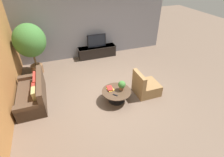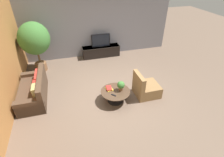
{
  "view_description": "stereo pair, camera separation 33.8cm",
  "coord_description": "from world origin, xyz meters",
  "px_view_note": "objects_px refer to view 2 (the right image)",
  "views": [
    {
      "loc": [
        -1.71,
        -4.63,
        3.89
      ],
      "look_at": [
        -0.03,
        0.07,
        0.55
      ],
      "focal_mm": 28.0,
      "sensor_mm": 36.0,
      "label": 1
    },
    {
      "loc": [
        -1.39,
        -4.73,
        3.89
      ],
      "look_at": [
        -0.03,
        0.07,
        0.55
      ],
      "focal_mm": 28.0,
      "sensor_mm": 36.0,
      "label": 2
    }
  ],
  "objects_px": {
    "armchair_wicker": "(145,88)",
    "potted_palm_tall": "(34,40)",
    "television": "(101,40)",
    "couch_by_wall": "(34,91)",
    "media_console": "(101,51)",
    "potted_plant_tabletop": "(121,85)",
    "coffee_table": "(115,94)"
  },
  "relations": [
    {
      "from": "armchair_wicker",
      "to": "potted_palm_tall",
      "type": "height_order",
      "value": "potted_palm_tall"
    },
    {
      "from": "television",
      "to": "armchair_wicker",
      "type": "relative_size",
      "value": 1.03
    },
    {
      "from": "couch_by_wall",
      "to": "television",
      "type": "bearing_deg",
      "value": 131.01
    },
    {
      "from": "media_console",
      "to": "armchair_wicker",
      "type": "distance_m",
      "value": 3.45
    },
    {
      "from": "potted_palm_tall",
      "to": "potted_plant_tabletop",
      "type": "bearing_deg",
      "value": -46.49
    },
    {
      "from": "coffee_table",
      "to": "potted_plant_tabletop",
      "type": "bearing_deg",
      "value": 0.95
    },
    {
      "from": "potted_palm_tall",
      "to": "potted_plant_tabletop",
      "type": "relative_size",
      "value": 6.12
    },
    {
      "from": "media_console",
      "to": "potted_plant_tabletop",
      "type": "relative_size",
      "value": 5.38
    },
    {
      "from": "coffee_table",
      "to": "armchair_wicker",
      "type": "distance_m",
      "value": 1.1
    },
    {
      "from": "television",
      "to": "coffee_table",
      "type": "bearing_deg",
      "value": -94.82
    },
    {
      "from": "television",
      "to": "potted_palm_tall",
      "type": "distance_m",
      "value": 2.88
    },
    {
      "from": "potted_palm_tall",
      "to": "potted_plant_tabletop",
      "type": "distance_m",
      "value": 3.93
    },
    {
      "from": "couch_by_wall",
      "to": "armchair_wicker",
      "type": "relative_size",
      "value": 2.14
    },
    {
      "from": "coffee_table",
      "to": "armchair_wicker",
      "type": "xyz_separation_m",
      "value": [
        1.1,
        0.04,
        -0.01
      ]
    },
    {
      "from": "coffee_table",
      "to": "potted_palm_tall",
      "type": "relative_size",
      "value": 0.47
    },
    {
      "from": "armchair_wicker",
      "to": "media_console",
      "type": "bearing_deg",
      "value": 13.59
    },
    {
      "from": "couch_by_wall",
      "to": "potted_plant_tabletop",
      "type": "distance_m",
      "value": 2.92
    },
    {
      "from": "coffee_table",
      "to": "couch_by_wall",
      "type": "bearing_deg",
      "value": 160.74
    },
    {
      "from": "coffee_table",
      "to": "couch_by_wall",
      "type": "relative_size",
      "value": 0.52
    },
    {
      "from": "couch_by_wall",
      "to": "media_console",
      "type": "bearing_deg",
      "value": 131.03
    },
    {
      "from": "media_console",
      "to": "armchair_wicker",
      "type": "relative_size",
      "value": 2.1
    },
    {
      "from": "media_console",
      "to": "television",
      "type": "xyz_separation_m",
      "value": [
        -0.0,
        -0.0,
        0.55
      ]
    },
    {
      "from": "coffee_table",
      "to": "potted_palm_tall",
      "type": "height_order",
      "value": "potted_palm_tall"
    },
    {
      "from": "media_console",
      "to": "couch_by_wall",
      "type": "bearing_deg",
      "value": -138.97
    },
    {
      "from": "media_console",
      "to": "coffee_table",
      "type": "bearing_deg",
      "value": -94.82
    },
    {
      "from": "media_console",
      "to": "television",
      "type": "bearing_deg",
      "value": -90.0
    },
    {
      "from": "armchair_wicker",
      "to": "potted_palm_tall",
      "type": "distance_m",
      "value": 4.64
    },
    {
      "from": "couch_by_wall",
      "to": "armchair_wicker",
      "type": "distance_m",
      "value": 3.78
    },
    {
      "from": "coffee_table",
      "to": "potted_palm_tall",
      "type": "xyz_separation_m",
      "value": [
        -2.47,
        2.8,
        1.08
      ]
    },
    {
      "from": "armchair_wicker",
      "to": "potted_plant_tabletop",
      "type": "relative_size",
      "value": 2.56
    },
    {
      "from": "coffee_table",
      "to": "potted_plant_tabletop",
      "type": "relative_size",
      "value": 2.86
    },
    {
      "from": "television",
      "to": "potted_palm_tall",
      "type": "bearing_deg",
      "value": -167.87
    }
  ]
}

